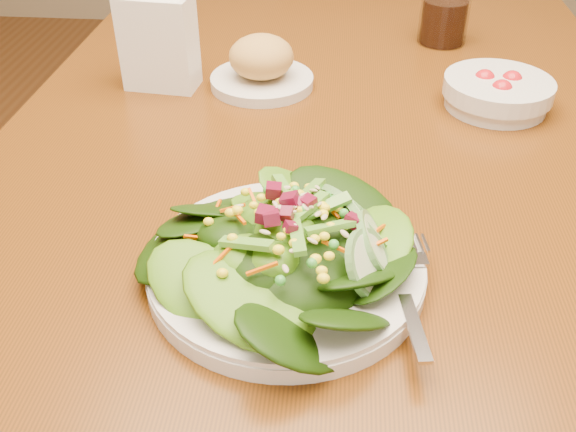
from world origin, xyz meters
name	(u,v)px	position (x,y,z in m)	size (l,w,h in m)	color
dining_table	(331,190)	(0.00, 0.00, 0.65)	(0.90, 1.40, 0.75)	#622F0A
chair_far	(343,60)	(0.01, 0.97, 0.45)	(0.46, 0.46, 0.84)	#4B2B15
salad_plate	(296,253)	(-0.03, -0.31, 0.78)	(0.27, 0.27, 0.08)	silver
bread_plate	(262,66)	(-0.11, 0.12, 0.78)	(0.16, 0.16, 0.08)	silver
tomato_bowl	(497,92)	(0.23, 0.08, 0.77)	(0.15, 0.15, 0.05)	silver
drinking_glass	(446,6)	(0.18, 0.33, 0.81)	(0.08, 0.08, 0.15)	silver
napkin_holder	(158,40)	(-0.26, 0.11, 0.82)	(0.11, 0.07, 0.14)	white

